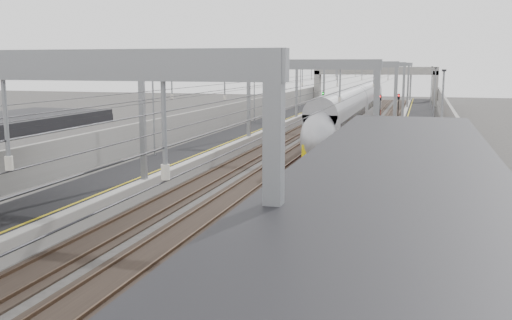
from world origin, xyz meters
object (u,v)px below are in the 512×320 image
Objects in this scene: signal_green at (323,99)px; bench at (431,236)px; overbridge at (375,76)px; train at (352,117)px.

bench is at bearing -77.00° from signal_green.
bench is at bearing -84.11° from overbridge.
signal_green is at bearing 103.00° from bench.
overbridge is 6.33× the size of signal_green.
overbridge is 0.47× the size of train.
train is 13.40× the size of signal_green.
signal_green is at bearing 107.22° from train.
train reaches higher than signal_green.
signal_green reaches higher than bench.
overbridge is 47.01m from train.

